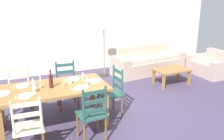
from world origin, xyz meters
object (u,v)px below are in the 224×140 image
object	(u,v)px
wine_glass_far_right	(83,74)
dining_chair_near_right	(92,114)
coffee_cup_secondary	(35,89)
dining_chair_far_left	(21,91)
couch	(147,63)
dining_chair_far_right	(67,85)
wine_bottle	(51,81)
dining_chair_near_left	(28,128)
armchair_upholstered	(211,66)
dining_chair_head_east	(112,92)
wine_glass_near_left	(34,86)
wine_glass_near_right	(87,79)
dining_table	(52,92)
coffee_table	(172,71)
coffee_cup_primary	(70,81)
wine_glass_far_left	(33,81)

from	to	relation	value
wine_glass_far_right	dining_chair_near_right	bearing A→B (deg)	-97.97
dining_chair_near_right	coffee_cup_secondary	xyz separation A→B (m)	(-0.77, 0.62, 0.32)
dining_chair_far_left	couch	distance (m)	4.02
dining_chair_far_right	wine_bottle	world-z (taller)	wine_bottle
dining_chair_near_left	armchair_upholstered	distance (m)	5.72
dining_chair_head_east	dining_chair_near_left	bearing A→B (deg)	-154.66
wine_glass_near_left	dining_chair_far_right	bearing A→B (deg)	51.01
wine_glass_near_right	armchair_upholstered	size ratio (longest dim) A/B	0.14
dining_table	armchair_upholstered	size ratio (longest dim) A/B	1.61
dining_chair_far_right	dining_chair_far_left	bearing A→B (deg)	178.98
dining_chair_head_east	wine_bottle	xyz separation A→B (m)	(-1.15, -0.02, 0.39)
dining_chair_far_right	coffee_cup_secondary	world-z (taller)	dining_chair_far_right
dining_chair_near_right	dining_chair_far_right	size ratio (longest dim) A/B	1.00
coffee_table	dining_chair_near_left	bearing A→B (deg)	-154.92
dining_chair_near_left	coffee_table	size ratio (longest dim) A/B	1.07
wine_glass_far_right	dining_chair_head_east	bearing A→B (deg)	-14.39
dining_chair_near_right	dining_chair_far_left	size ratio (longest dim) A/B	1.00
dining_chair_head_east	coffee_cup_primary	bearing A→B (deg)	176.65
dining_chair_far_right	wine_bottle	xyz separation A→B (m)	(-0.43, -0.75, 0.39)
dining_chair_near_right	coffee_cup_primary	size ratio (longest dim) A/B	10.67
armchair_upholstered	dining_chair_near_left	bearing A→B (deg)	-159.55
armchair_upholstered	coffee_cup_primary	bearing A→B (deg)	-165.37
wine_glass_near_left	coffee_cup_primary	world-z (taller)	wine_glass_near_left
wine_glass_near_left	armchair_upholstered	world-z (taller)	wine_glass_near_left
wine_glass_far_left	armchair_upholstered	size ratio (longest dim) A/B	0.14
dining_table	dining_chair_far_left	xyz separation A→B (m)	(-0.49, 0.75, -0.19)
coffee_cup_secondary	coffee_cup_primary	bearing A→B (deg)	13.43
couch	coffee_cup_primary	bearing A→B (deg)	-143.55
wine_bottle	wine_glass_far_right	world-z (taller)	wine_bottle
wine_glass_near_right	coffee_cup_primary	world-z (taller)	wine_glass_near_right
wine_glass_near_left	wine_glass_far_left	size ratio (longest dim) A/B	1.00
dining_chair_far_right	wine_glass_far_right	size ratio (longest dim) A/B	5.96
wine_bottle	couch	bearing A→B (deg)	34.31
wine_glass_near_right	coffee_cup_secondary	world-z (taller)	wine_glass_near_right
dining_chair_near_right	wine_bottle	size ratio (longest dim) A/B	3.04
wine_glass_far_left	coffee_table	size ratio (longest dim) A/B	0.18
dining_chair_near_left	wine_glass_near_right	bearing A→B (deg)	30.33
coffee_table	couch	bearing A→B (deg)	90.42
dining_chair_far_left	dining_chair_head_east	bearing A→B (deg)	-24.49
dining_chair_head_east	coffee_table	size ratio (longest dim) A/B	1.07
dining_chair_near_left	coffee_table	distance (m)	4.13
dining_chair_head_east	wine_glass_near_left	world-z (taller)	dining_chair_head_east
dining_chair_near_right	dining_chair_head_east	xyz separation A→B (m)	(0.66, 0.72, 0.00)
wine_glass_near_left	wine_glass_far_right	world-z (taller)	same
dining_chair_far_left	coffee_table	xyz separation A→B (m)	(3.75, 0.24, -0.12)
dining_chair_head_east	armchair_upholstered	xyz separation A→B (m)	(3.74, 1.23, -0.23)
dining_chair_far_left	dining_chair_head_east	world-z (taller)	same
coffee_table	wine_glass_near_right	bearing A→B (deg)	-157.15
wine_glass_far_left	couch	bearing A→B (deg)	30.38
dining_chair_far_left	wine_glass_far_left	size ratio (longest dim) A/B	5.96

